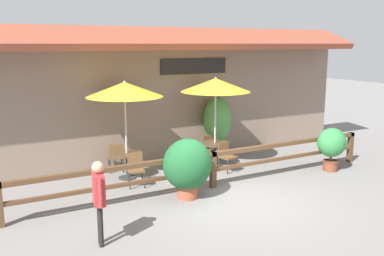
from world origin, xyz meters
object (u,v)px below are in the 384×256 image
(patio_umbrella_middle, at_px, (216,85))
(potted_plant_corner_fern, at_px, (187,166))
(chair_near_streetside, at_px, (136,168))
(dining_table_middle, at_px, (215,147))
(patio_umbrella_near, at_px, (125,90))
(potted_plant_entrance_palm, at_px, (217,121))
(chair_middle_wallside, at_px, (205,146))
(dining_table_near, at_px, (127,158))
(chair_near_wallside, at_px, (116,156))
(chair_middle_streetside, at_px, (226,155))
(pedestrian, at_px, (99,192))
(potted_plant_tall_tropical, at_px, (332,145))

(patio_umbrella_middle, distance_m, potted_plant_corner_fern, 3.37)
(chair_near_streetside, distance_m, dining_table_middle, 2.90)
(patio_umbrella_near, bearing_deg, potted_plant_entrance_palm, 11.33)
(patio_umbrella_middle, bearing_deg, chair_middle_wallside, 87.20)
(potted_plant_corner_fern, bearing_deg, potted_plant_entrance_palm, 47.16)
(dining_table_near, height_order, potted_plant_entrance_palm, potted_plant_entrance_palm)
(chair_near_streetside, height_order, chair_middle_wallside, same)
(chair_near_streetside, bearing_deg, chair_near_wallside, 106.18)
(chair_middle_streetside, distance_m, potted_plant_entrance_palm, 1.73)
(patio_umbrella_near, bearing_deg, dining_table_near, 0.00)
(pedestrian, bearing_deg, potted_plant_corner_fern, -51.20)
(pedestrian, bearing_deg, dining_table_near, -16.90)
(chair_middle_wallside, height_order, potted_plant_tall_tropical, potted_plant_tall_tropical)
(chair_near_wallside, distance_m, patio_umbrella_middle, 3.61)
(potted_plant_tall_tropical, xyz_separation_m, pedestrian, (-7.40, -1.36, 0.25))
(patio_umbrella_near, bearing_deg, dining_table_middle, -2.60)
(dining_table_middle, xyz_separation_m, pedestrian, (-4.67, -3.46, 0.46))
(chair_near_wallside, bearing_deg, chair_middle_wallside, -171.74)
(chair_near_wallside, bearing_deg, dining_table_middle, 175.84)
(patio_umbrella_near, height_order, chair_near_wallside, patio_umbrella_near)
(dining_table_near, relative_size, dining_table_middle, 1.00)
(dining_table_near, bearing_deg, dining_table_middle, -2.60)
(patio_umbrella_near, height_order, potted_plant_corner_fern, patio_umbrella_near)
(dining_table_near, bearing_deg, chair_near_streetside, -91.77)
(chair_near_wallside, distance_m, potted_plant_tall_tropical, 6.35)
(chair_middle_streetside, bearing_deg, chair_near_wallside, 141.81)
(dining_table_middle, distance_m, potted_plant_tall_tropical, 3.45)
(dining_table_near, distance_m, potted_plant_corner_fern, 2.32)
(dining_table_near, bearing_deg, patio_umbrella_middle, -2.60)
(dining_table_middle, bearing_deg, potted_plant_tall_tropical, -37.61)
(chair_middle_wallside, bearing_deg, patio_umbrella_middle, 76.07)
(potted_plant_tall_tropical, bearing_deg, chair_near_wallside, 152.23)
(patio_umbrella_near, distance_m, dining_table_near, 1.91)
(dining_table_near, distance_m, potted_plant_entrance_palm, 3.53)
(potted_plant_corner_fern, height_order, potted_plant_tall_tropical, potted_plant_corner_fern)
(chair_near_streetside, bearing_deg, chair_middle_wallside, 37.69)
(pedestrian, bearing_deg, potted_plant_tall_tropical, -69.08)
(chair_middle_streetside, relative_size, chair_middle_wallside, 1.00)
(potted_plant_tall_tropical, height_order, pedestrian, pedestrian)
(chair_near_wallside, xyz_separation_m, chair_middle_wallside, (2.91, -0.21, 0.00))
(chair_middle_wallside, distance_m, pedestrian, 6.27)
(patio_umbrella_near, relative_size, dining_table_near, 3.06)
(potted_plant_corner_fern, height_order, pedestrian, pedestrian)
(patio_umbrella_near, xyz_separation_m, chair_middle_streetside, (2.81, -0.77, -2.01))
(chair_near_streetside, xyz_separation_m, chair_middle_wallside, (2.86, 1.24, 0.00))
(chair_near_wallside, bearing_deg, dining_table_near, 107.98)
(chair_near_wallside, relative_size, chair_middle_wallside, 1.00)
(dining_table_middle, height_order, pedestrian, pedestrian)
(patio_umbrella_middle, bearing_deg, chair_near_streetside, -168.09)
(dining_table_near, height_order, chair_near_streetside, chair_near_streetside)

